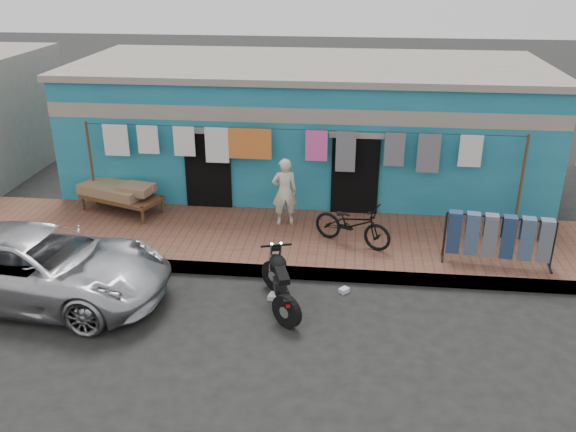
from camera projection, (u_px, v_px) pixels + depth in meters
The scene contains 14 objects.
ground at pixel (276, 321), 10.72m from camera, with size 80.00×80.00×0.00m, color black.
sidewalk at pixel (293, 241), 13.41m from camera, with size 28.00×3.00×0.25m, color brown.
curb at pixel (286, 272), 12.09m from camera, with size 28.00×0.10×0.25m, color gray.
building at pixel (308, 125), 16.43m from camera, with size 12.20×5.20×3.36m.
clothesline at pixel (284, 150), 13.91m from camera, with size 10.06×0.06×2.10m.
car at pixel (39, 265), 11.16m from camera, with size 2.22×4.89×1.38m, color silver.
seated_person at pixel (284, 192), 13.67m from camera, with size 0.56×0.37×1.56m, color beige.
bicycle at pixel (353, 220), 12.77m from camera, with size 0.61×1.73×1.12m, color black.
motorcycle at pixel (280, 282), 10.93m from camera, with size 1.01×1.72×1.05m, color black, non-canonical shape.
charpoy at pixel (122, 198), 14.49m from camera, with size 2.25×1.61×0.69m, color brown, non-canonical shape.
jeans_rack at pixel (498, 238), 12.02m from camera, with size 2.21×0.70×1.04m, color black, non-canonical shape.
litter_a at pixel (279, 285), 11.81m from camera, with size 0.16×0.13×0.07m, color silver.
litter_b at pixel (344, 290), 11.60m from camera, with size 0.18×0.14×0.09m, color silver.
litter_c at pixel (274, 296), 11.39m from camera, with size 0.22×0.17×0.09m, color silver.
Camera 1 is at (1.22, -9.03, 5.94)m, focal length 38.00 mm.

